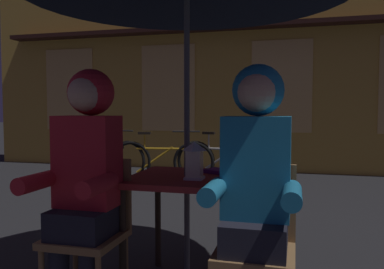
{
  "coord_description": "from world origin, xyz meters",
  "views": [
    {
      "loc": [
        0.67,
        -2.43,
        1.16
      ],
      "look_at": [
        0.0,
        0.13,
        1.0
      ],
      "focal_mm": 37.09,
      "sensor_mm": 36.0,
      "label": 1
    }
  ],
  "objects_px": {
    "chair_right": "(256,238)",
    "bicycle_third": "(225,161)",
    "lantern": "(194,160)",
    "book": "(221,171)",
    "person_right_hooded": "(256,172)",
    "bicycle_nearest": "(103,158)",
    "bicycle_second": "(162,161)",
    "cafe_table": "(187,192)",
    "chair_left": "(91,225)",
    "person_left_hooded": "(85,166)"
  },
  "relations": [
    {
      "from": "chair_right",
      "to": "bicycle_second",
      "type": "xyz_separation_m",
      "value": [
        -1.89,
        3.94,
        -0.14
      ]
    },
    {
      "from": "person_right_hooded",
      "to": "bicycle_nearest",
      "type": "bearing_deg",
      "value": 125.95
    },
    {
      "from": "cafe_table",
      "to": "person_left_hooded",
      "type": "distance_m",
      "value": 0.67
    },
    {
      "from": "chair_right",
      "to": "person_left_hooded",
      "type": "bearing_deg",
      "value": -176.61
    },
    {
      "from": "person_left_hooded",
      "to": "book",
      "type": "height_order",
      "value": "person_left_hooded"
    },
    {
      "from": "lantern",
      "to": "bicycle_nearest",
      "type": "relative_size",
      "value": 0.14
    },
    {
      "from": "bicycle_nearest",
      "to": "chair_right",
      "type": "bearing_deg",
      "value": -53.67
    },
    {
      "from": "lantern",
      "to": "person_right_hooded",
      "type": "height_order",
      "value": "person_right_hooded"
    },
    {
      "from": "bicycle_nearest",
      "to": "bicycle_second",
      "type": "height_order",
      "value": "same"
    },
    {
      "from": "person_right_hooded",
      "to": "bicycle_nearest",
      "type": "xyz_separation_m",
      "value": [
        -2.98,
        4.11,
        -0.5
      ]
    },
    {
      "from": "lantern",
      "to": "book",
      "type": "bearing_deg",
      "value": 67.86
    },
    {
      "from": "bicycle_second",
      "to": "bicycle_third",
      "type": "distance_m",
      "value": 1.02
    },
    {
      "from": "cafe_table",
      "to": "lantern",
      "type": "height_order",
      "value": "lantern"
    },
    {
      "from": "bicycle_nearest",
      "to": "book",
      "type": "height_order",
      "value": "bicycle_nearest"
    },
    {
      "from": "chair_left",
      "to": "chair_right",
      "type": "xyz_separation_m",
      "value": [
        0.96,
        0.0,
        0.0
      ]
    },
    {
      "from": "person_right_hooded",
      "to": "bicycle_nearest",
      "type": "height_order",
      "value": "person_right_hooded"
    },
    {
      "from": "lantern",
      "to": "book",
      "type": "relative_size",
      "value": 1.16
    },
    {
      "from": "bicycle_nearest",
      "to": "bicycle_third",
      "type": "distance_m",
      "value": 2.09
    },
    {
      "from": "lantern",
      "to": "cafe_table",
      "type": "bearing_deg",
      "value": 125.62
    },
    {
      "from": "chair_right",
      "to": "bicycle_second",
      "type": "relative_size",
      "value": 0.52
    },
    {
      "from": "chair_right",
      "to": "bicycle_second",
      "type": "bearing_deg",
      "value": 115.58
    },
    {
      "from": "person_right_hooded",
      "to": "bicycle_third",
      "type": "xyz_separation_m",
      "value": [
        -0.89,
        4.21,
        -0.5
      ]
    },
    {
      "from": "chair_left",
      "to": "person_left_hooded",
      "type": "xyz_separation_m",
      "value": [
        -0.0,
        -0.06,
        0.36
      ]
    },
    {
      "from": "bicycle_nearest",
      "to": "book",
      "type": "bearing_deg",
      "value": -52.54
    },
    {
      "from": "person_left_hooded",
      "to": "cafe_table",
      "type": "bearing_deg",
      "value": 41.57
    },
    {
      "from": "bicycle_nearest",
      "to": "lantern",
      "type": "bearing_deg",
      "value": -55.79
    },
    {
      "from": "lantern",
      "to": "bicycle_third",
      "type": "xyz_separation_m",
      "value": [
        -0.49,
        3.89,
        -0.51
      ]
    },
    {
      "from": "cafe_table",
      "to": "person_right_hooded",
      "type": "height_order",
      "value": "person_right_hooded"
    },
    {
      "from": "chair_left",
      "to": "person_left_hooded",
      "type": "bearing_deg",
      "value": -90.0
    },
    {
      "from": "cafe_table",
      "to": "chair_right",
      "type": "relative_size",
      "value": 0.85
    },
    {
      "from": "chair_left",
      "to": "person_right_hooded",
      "type": "bearing_deg",
      "value": -3.39
    },
    {
      "from": "person_right_hooded",
      "to": "bicycle_third",
      "type": "relative_size",
      "value": 0.84
    },
    {
      "from": "person_right_hooded",
      "to": "bicycle_third",
      "type": "bearing_deg",
      "value": 101.95
    },
    {
      "from": "book",
      "to": "chair_left",
      "type": "bearing_deg",
      "value": -119.07
    },
    {
      "from": "bicycle_nearest",
      "to": "book",
      "type": "xyz_separation_m",
      "value": [
        2.69,
        -3.51,
        0.41
      ]
    },
    {
      "from": "chair_right",
      "to": "person_right_hooded",
      "type": "height_order",
      "value": "person_right_hooded"
    },
    {
      "from": "book",
      "to": "cafe_table",
      "type": "bearing_deg",
      "value": -116.1
    },
    {
      "from": "lantern",
      "to": "chair_left",
      "type": "bearing_deg",
      "value": -154.96
    },
    {
      "from": "person_right_hooded",
      "to": "bicycle_third",
      "type": "distance_m",
      "value": 4.33
    },
    {
      "from": "person_left_hooded",
      "to": "bicycle_second",
      "type": "distance_m",
      "value": 4.13
    },
    {
      "from": "chair_right",
      "to": "bicycle_third",
      "type": "xyz_separation_m",
      "value": [
        -0.89,
        4.15,
        -0.14
      ]
    },
    {
      "from": "person_right_hooded",
      "to": "bicycle_nearest",
      "type": "relative_size",
      "value": 0.84
    },
    {
      "from": "chair_right",
      "to": "bicycle_nearest",
      "type": "height_order",
      "value": "chair_right"
    },
    {
      "from": "lantern",
      "to": "book",
      "type": "distance_m",
      "value": 0.32
    },
    {
      "from": "person_left_hooded",
      "to": "chair_right",
      "type": "bearing_deg",
      "value": 3.39
    },
    {
      "from": "person_right_hooded",
      "to": "bicycle_second",
      "type": "distance_m",
      "value": 4.45
    },
    {
      "from": "chair_left",
      "to": "chair_right",
      "type": "distance_m",
      "value": 0.96
    },
    {
      "from": "person_left_hooded",
      "to": "bicycle_third",
      "type": "xyz_separation_m",
      "value": [
        0.07,
        4.21,
        -0.5
      ]
    },
    {
      "from": "person_right_hooded",
      "to": "book",
      "type": "height_order",
      "value": "person_right_hooded"
    },
    {
      "from": "lantern",
      "to": "person_right_hooded",
      "type": "distance_m",
      "value": 0.51
    }
  ]
}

